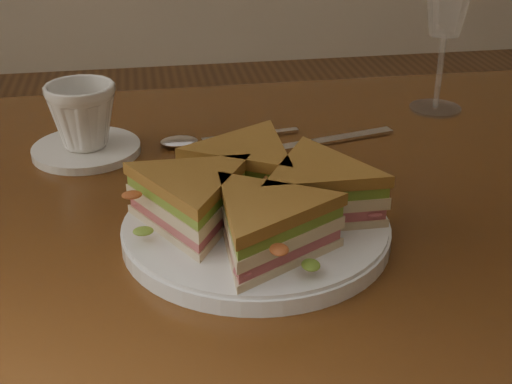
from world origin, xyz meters
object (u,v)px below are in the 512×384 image
saucer (86,149)px  sandwich_wedges (256,197)px  coffee_cup (83,116)px  spoon (197,141)px  table (291,277)px  knife (313,144)px  plate (256,230)px

saucer → sandwich_wedges: bearing=-53.8°
sandwich_wedges → coffee_cup: size_ratio=3.12×
saucer → spoon: bearing=2.9°
table → knife: (0.06, 0.15, 0.10)m
sandwich_wedges → coffee_cup: bearing=126.2°
knife → plate: bearing=-130.3°
sandwich_wedges → knife: sandwich_wedges is taller
saucer → coffee_cup: bearing=0.0°
spoon → coffee_cup: size_ratio=2.15×
table → plate: bearing=-127.2°
table → saucer: 0.30m
spoon → coffee_cup: 0.15m
spoon → knife: (0.15, -0.03, -0.00)m
sandwich_wedges → spoon: bearing=98.3°
table → plate: plate is taller
plate → saucer: 0.29m
knife → saucer: saucer is taller
plate → saucer: bearing=126.2°
saucer → coffee_cup: size_ratio=1.56×
plate → sandwich_wedges: 0.04m
knife → saucer: (-0.28, 0.02, 0.00)m
knife → sandwich_wedges: bearing=-130.3°
plate → sandwich_wedges: bearing=90.0°
sandwich_wedges → plate: bearing=-90.0°
table → sandwich_wedges: (-0.05, -0.07, 0.14)m
plate → spoon: bearing=98.3°
sandwich_wedges → coffee_cup: 0.29m
spoon → saucer: (-0.14, -0.01, 0.00)m
spoon → saucer: 0.14m
saucer → coffee_cup: (0.00, 0.00, 0.04)m
table → saucer: size_ratio=9.03×
table → sandwich_wedges: 0.17m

